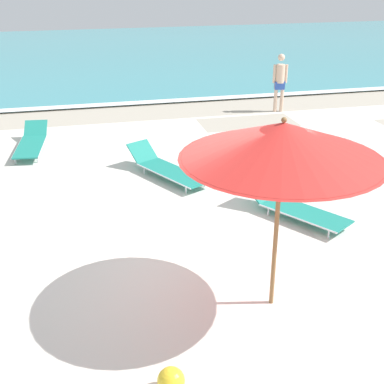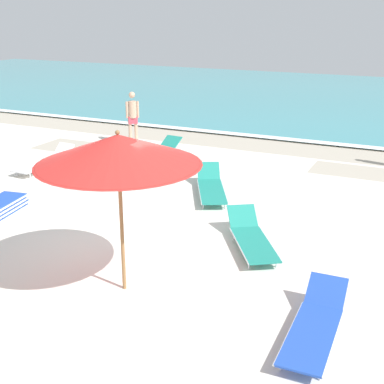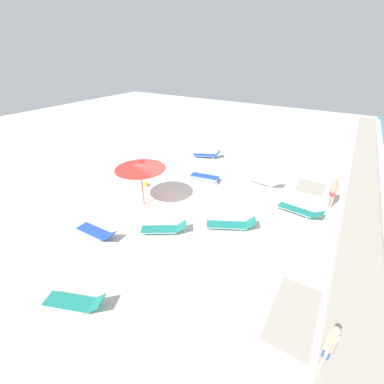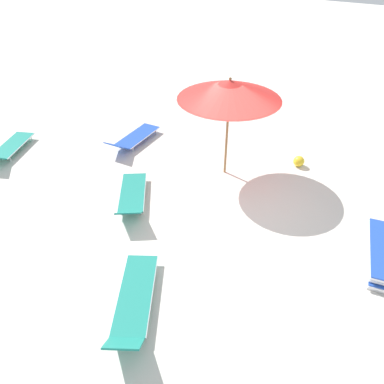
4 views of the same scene
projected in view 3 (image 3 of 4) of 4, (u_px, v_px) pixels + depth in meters
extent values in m
cube|color=silver|center=(170.00, 205.00, 14.14)|extent=(60.00, 60.00, 0.16)
cube|color=#AFA492|center=(367.00, 270.00, 9.88)|extent=(57.00, 2.20, 0.00)
cube|color=#AFA492|center=(311.00, 187.00, 15.72)|extent=(1.90, 1.59, 0.00)
cube|color=#AFA492|center=(294.00, 314.00, 8.25)|extent=(2.78, 1.37, 0.00)
cylinder|color=olive|center=(142.00, 185.00, 13.42)|extent=(0.06, 0.06, 2.37)
cone|color=red|center=(140.00, 164.00, 12.84)|extent=(2.57, 2.57, 0.47)
cylinder|color=#A4221E|center=(140.00, 168.00, 12.95)|extent=(2.50, 2.50, 0.01)
sphere|color=olive|center=(139.00, 159.00, 12.71)|extent=(0.07, 0.07, 0.07)
cube|color=blue|center=(205.00, 180.00, 16.50)|extent=(0.87, 1.87, 0.03)
cube|color=silver|center=(205.00, 180.00, 16.51)|extent=(0.89, 1.91, 0.04)
cube|color=blue|center=(205.00, 179.00, 16.44)|extent=(0.87, 1.87, 0.03)
cube|color=silver|center=(205.00, 179.00, 16.46)|extent=(0.89, 1.91, 0.04)
cube|color=blue|center=(204.00, 177.00, 16.42)|extent=(0.87, 1.87, 0.03)
cube|color=silver|center=(204.00, 178.00, 16.44)|extent=(0.89, 1.91, 0.04)
cube|color=blue|center=(205.00, 176.00, 16.37)|extent=(0.87, 1.87, 0.03)
cube|color=silver|center=(205.00, 177.00, 16.39)|extent=(0.89, 1.91, 0.04)
cube|color=blue|center=(93.00, 231.00, 11.70)|extent=(0.63, 1.66, 0.03)
cylinder|color=silver|center=(98.00, 227.00, 11.93)|extent=(0.06, 1.65, 0.03)
cylinder|color=silver|center=(88.00, 234.00, 11.48)|extent=(0.06, 1.65, 0.03)
cube|color=blue|center=(109.00, 236.00, 11.17)|extent=(0.59, 0.49, 0.32)
cylinder|color=silver|center=(88.00, 225.00, 12.22)|extent=(0.03, 0.03, 0.16)
cylinder|color=silver|center=(79.00, 231.00, 11.84)|extent=(0.03, 0.03, 0.16)
cylinder|color=silver|center=(108.00, 234.00, 11.66)|extent=(0.03, 0.03, 0.16)
cylinder|color=silver|center=(99.00, 240.00, 11.28)|extent=(0.03, 0.03, 0.16)
cube|color=blue|center=(204.00, 155.00, 19.93)|extent=(1.22, 1.80, 0.03)
cylinder|color=silver|center=(205.00, 154.00, 20.19)|extent=(0.70, 1.58, 0.03)
cylinder|color=silver|center=(204.00, 157.00, 19.67)|extent=(0.70, 1.58, 0.03)
cube|color=blue|center=(218.00, 153.00, 19.70)|extent=(0.68, 0.57, 0.44)
cylinder|color=silver|center=(196.00, 155.00, 20.28)|extent=(0.03, 0.03, 0.16)
cylinder|color=silver|center=(196.00, 157.00, 19.84)|extent=(0.03, 0.03, 0.16)
cylinder|color=silver|center=(213.00, 156.00, 20.11)|extent=(0.03, 0.03, 0.16)
cylinder|color=silver|center=(213.00, 158.00, 19.67)|extent=(0.03, 0.03, 0.16)
cube|color=#1E8475|center=(295.00, 209.00, 13.25)|extent=(0.78, 1.76, 0.03)
cylinder|color=silver|center=(297.00, 207.00, 13.46)|extent=(0.22, 1.70, 0.03)
cylinder|color=silver|center=(293.00, 212.00, 13.04)|extent=(0.22, 1.70, 0.03)
cube|color=#1E8475|center=(318.00, 214.00, 12.60)|extent=(0.63, 0.55, 0.31)
cylinder|color=silver|center=(284.00, 205.00, 13.83)|extent=(0.03, 0.03, 0.16)
cylinder|color=silver|center=(280.00, 209.00, 13.48)|extent=(0.03, 0.03, 0.16)
cylinder|color=silver|center=(309.00, 213.00, 13.12)|extent=(0.03, 0.03, 0.16)
cylinder|color=silver|center=(306.00, 218.00, 12.77)|extent=(0.03, 0.03, 0.16)
cube|color=#1E8475|center=(226.00, 225.00, 12.10)|extent=(1.38, 1.90, 0.03)
cylinder|color=silver|center=(226.00, 221.00, 12.36)|extent=(0.87, 1.64, 0.03)
cylinder|color=silver|center=(226.00, 229.00, 11.84)|extent=(0.87, 1.64, 0.03)
cube|color=#1E8475|center=(251.00, 223.00, 11.95)|extent=(0.71, 0.65, 0.38)
cylinder|color=silver|center=(211.00, 223.00, 12.41)|extent=(0.03, 0.03, 0.16)
cylinder|color=silver|center=(211.00, 229.00, 11.97)|extent=(0.03, 0.03, 0.16)
cylinder|color=silver|center=(241.00, 224.00, 12.33)|extent=(0.03, 0.03, 0.16)
cylinder|color=silver|center=(242.00, 230.00, 11.89)|extent=(0.03, 0.03, 0.16)
cube|color=white|center=(262.00, 181.00, 16.04)|extent=(0.72, 1.65, 0.03)
cylinder|color=silver|center=(264.00, 180.00, 16.25)|extent=(0.15, 1.60, 0.03)
cylinder|color=silver|center=(260.00, 183.00, 15.83)|extent=(0.15, 1.60, 0.03)
cube|color=white|center=(278.00, 183.00, 15.44)|extent=(0.61, 0.46, 0.41)
cylinder|color=silver|center=(254.00, 179.00, 16.59)|extent=(0.03, 0.03, 0.16)
cylinder|color=silver|center=(251.00, 181.00, 16.23)|extent=(0.03, 0.03, 0.16)
cylinder|color=silver|center=(273.00, 184.00, 15.95)|extent=(0.03, 0.03, 0.16)
cylinder|color=silver|center=(270.00, 187.00, 15.59)|extent=(0.03, 0.03, 0.16)
cube|color=#1E8475|center=(69.00, 302.00, 8.44)|extent=(1.14, 1.72, 0.03)
cylinder|color=silver|center=(74.00, 294.00, 8.70)|extent=(0.60, 1.51, 0.03)
cylinder|color=silver|center=(63.00, 310.00, 8.19)|extent=(0.60, 1.51, 0.03)
cube|color=#1E8475|center=(96.00, 303.00, 8.20)|extent=(0.70, 0.64, 0.35)
cylinder|color=silver|center=(57.00, 294.00, 8.81)|extent=(0.03, 0.03, 0.16)
cylinder|color=silver|center=(47.00, 307.00, 8.37)|extent=(0.03, 0.03, 0.16)
cylinder|color=silver|center=(91.00, 300.00, 8.61)|extent=(0.03, 0.03, 0.16)
cylinder|color=silver|center=(82.00, 313.00, 8.17)|extent=(0.03, 0.03, 0.16)
cube|color=#1E8475|center=(159.00, 229.00, 11.80)|extent=(1.39, 1.70, 0.03)
cylinder|color=silver|center=(160.00, 225.00, 12.06)|extent=(0.91, 1.39, 0.03)
cylinder|color=silver|center=(158.00, 233.00, 11.54)|extent=(0.91, 1.39, 0.03)
cube|color=#1E8475|center=(181.00, 226.00, 11.74)|extent=(0.73, 0.70, 0.35)
cylinder|color=silver|center=(146.00, 228.00, 12.06)|extent=(0.03, 0.03, 0.16)
cylinder|color=silver|center=(145.00, 235.00, 11.61)|extent=(0.03, 0.03, 0.16)
cylinder|color=silver|center=(173.00, 227.00, 12.08)|extent=(0.03, 0.03, 0.16)
cylinder|color=silver|center=(173.00, 234.00, 11.64)|extent=(0.03, 0.03, 0.16)
cylinder|color=tan|center=(332.00, 201.00, 13.49)|extent=(0.11, 0.11, 0.90)
cylinder|color=tan|center=(330.00, 199.00, 13.67)|extent=(0.11, 0.11, 0.90)
cube|color=#D13D4C|center=(333.00, 193.00, 13.40)|extent=(0.34, 0.33, 0.24)
cylinder|color=tan|center=(335.00, 188.00, 13.22)|extent=(0.27, 0.27, 0.55)
cylinder|color=tan|center=(337.00, 189.00, 13.07)|extent=(0.08, 0.08, 0.55)
cylinder|color=tan|center=(332.00, 186.00, 13.38)|extent=(0.08, 0.08, 0.55)
sphere|color=tan|center=(337.00, 179.00, 12.99)|extent=(0.21, 0.21, 0.21)
cylinder|color=beige|center=(325.00, 356.00, 6.69)|extent=(0.11, 0.11, 0.90)
cylinder|color=beige|center=(322.00, 362.00, 6.56)|extent=(0.11, 0.11, 0.90)
cube|color=#2D51B2|center=(327.00, 351.00, 6.45)|extent=(0.32, 0.22, 0.24)
cylinder|color=beige|center=(331.00, 343.00, 6.27)|extent=(0.27, 0.27, 0.55)
cylinder|color=beige|center=(333.00, 337.00, 6.40)|extent=(0.08, 0.08, 0.55)
cylinder|color=beige|center=(329.00, 349.00, 6.15)|extent=(0.08, 0.08, 0.55)
sphere|color=beige|center=(336.00, 331.00, 6.03)|extent=(0.21, 0.21, 0.21)
sphere|color=yellow|center=(146.00, 184.00, 15.78)|extent=(0.31, 0.31, 0.31)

